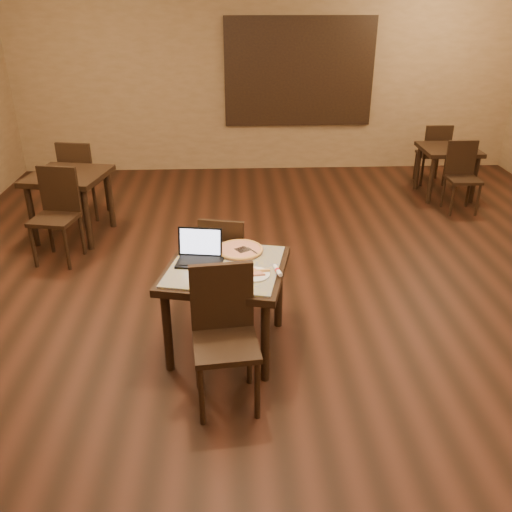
{
  "coord_description": "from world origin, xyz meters",
  "views": [
    {
      "loc": [
        -0.58,
        -3.86,
        2.7
      ],
      "look_at": [
        -0.41,
        -0.1,
        0.85
      ],
      "focal_mm": 38.0,
      "sensor_mm": 36.0,
      "label": 1
    }
  ],
  "objects_px": {
    "chair_main_near": "(224,328)",
    "other_table_b_chair_near": "(57,209)",
    "chair_main_far": "(224,258)",
    "laptop": "(200,253)",
    "pizza_pan": "(240,251)",
    "other_table_b": "(69,184)",
    "other_table_a_chair_near": "(462,172)",
    "other_table_b_chair_far": "(81,175)",
    "tiled_table": "(226,277)",
    "other_table_a_chair_far": "(434,151)",
    "other_table_a": "(448,156)"
  },
  "relations": [
    {
      "from": "chair_main_near",
      "to": "other_table_b_chair_near",
      "type": "bearing_deg",
      "value": 121.03
    },
    {
      "from": "chair_main_far",
      "to": "laptop",
      "type": "height_order",
      "value": "laptop"
    },
    {
      "from": "chair_main_near",
      "to": "pizza_pan",
      "type": "xyz_separation_m",
      "value": [
        0.13,
        0.85,
        0.19
      ]
    },
    {
      "from": "pizza_pan",
      "to": "other_table_b",
      "type": "distance_m",
      "value": 2.91
    },
    {
      "from": "other_table_a_chair_near",
      "to": "other_table_b",
      "type": "relative_size",
      "value": 0.94
    },
    {
      "from": "other_table_b_chair_near",
      "to": "other_table_b_chair_far",
      "type": "relative_size",
      "value": 1.0
    },
    {
      "from": "other_table_a_chair_near",
      "to": "other_table_b",
      "type": "bearing_deg",
      "value": -171.48
    },
    {
      "from": "tiled_table",
      "to": "other_table_b",
      "type": "distance_m",
      "value": 3.02
    },
    {
      "from": "chair_main_near",
      "to": "other_table_a_chair_far",
      "type": "relative_size",
      "value": 1.11
    },
    {
      "from": "tiled_table",
      "to": "other_table_a_chair_far",
      "type": "distance_m",
      "value": 5.18
    },
    {
      "from": "other_table_b",
      "to": "other_table_b_chair_far",
      "type": "height_order",
      "value": "other_table_b_chair_far"
    },
    {
      "from": "other_table_a",
      "to": "other_table_b_chair_far",
      "type": "xyz_separation_m",
      "value": [
        -5.0,
        -0.61,
        -0.02
      ]
    },
    {
      "from": "tiled_table",
      "to": "other_table_b_chair_near",
      "type": "relative_size",
      "value": 1.07
    },
    {
      "from": "other_table_a_chair_near",
      "to": "other_table_a_chair_far",
      "type": "xyz_separation_m",
      "value": [
        -0.0,
        1.08,
        0.0
      ]
    },
    {
      "from": "laptop",
      "to": "other_table_a",
      "type": "height_order",
      "value": "laptop"
    },
    {
      "from": "other_table_a_chair_far",
      "to": "other_table_b_chair_near",
      "type": "bearing_deg",
      "value": 26.13
    },
    {
      "from": "laptop",
      "to": "other_table_a_chair_far",
      "type": "relative_size",
      "value": 0.42
    },
    {
      "from": "laptop",
      "to": "pizza_pan",
      "type": "height_order",
      "value": "laptop"
    },
    {
      "from": "other_table_a_chair_far",
      "to": "chair_main_far",
      "type": "bearing_deg",
      "value": 48.95
    },
    {
      "from": "laptop",
      "to": "other_table_a_chair_far",
      "type": "bearing_deg",
      "value": 58.9
    },
    {
      "from": "other_table_b",
      "to": "chair_main_near",
      "type": "bearing_deg",
      "value": -47.38
    },
    {
      "from": "other_table_a_chair_far",
      "to": "other_table_b",
      "type": "height_order",
      "value": "other_table_a_chair_far"
    },
    {
      "from": "tiled_table",
      "to": "pizza_pan",
      "type": "relative_size",
      "value": 3.03
    },
    {
      "from": "other_table_b_chair_near",
      "to": "other_table_b_chair_far",
      "type": "xyz_separation_m",
      "value": [
        -0.03,
        1.19,
        0.0
      ]
    },
    {
      "from": "tiled_table",
      "to": "other_table_a_chair_near",
      "type": "xyz_separation_m",
      "value": [
        3.13,
        3.05,
        -0.14
      ]
    },
    {
      "from": "chair_main_far",
      "to": "laptop",
      "type": "bearing_deg",
      "value": 82.84
    },
    {
      "from": "chair_main_near",
      "to": "laptop",
      "type": "xyz_separation_m",
      "value": [
        -0.19,
        0.72,
        0.25
      ]
    },
    {
      "from": "tiled_table",
      "to": "laptop",
      "type": "distance_m",
      "value": 0.28
    },
    {
      "from": "laptop",
      "to": "other_table_a_chair_near",
      "type": "bearing_deg",
      "value": 50.0
    },
    {
      "from": "tiled_table",
      "to": "chair_main_near",
      "type": "height_order",
      "value": "chair_main_near"
    },
    {
      "from": "other_table_a_chair_near",
      "to": "other_table_b_chair_near",
      "type": "bearing_deg",
      "value": -164.83
    },
    {
      "from": "other_table_a_chair_far",
      "to": "tiled_table",
      "type": "bearing_deg",
      "value": 53.68
    },
    {
      "from": "other_table_a",
      "to": "other_table_a_chair_far",
      "type": "xyz_separation_m",
      "value": [
        -0.0,
        0.54,
        -0.07
      ]
    },
    {
      "from": "other_table_a",
      "to": "other_table_a_chair_far",
      "type": "relative_size",
      "value": 0.84
    },
    {
      "from": "laptop",
      "to": "other_table_b_chair_near",
      "type": "distance_m",
      "value": 2.35
    },
    {
      "from": "other_table_a",
      "to": "other_table_b",
      "type": "distance_m",
      "value": 5.13
    },
    {
      "from": "other_table_a_chair_far",
      "to": "other_table_b",
      "type": "relative_size",
      "value": 0.94
    },
    {
      "from": "chair_main_far",
      "to": "other_table_b",
      "type": "relative_size",
      "value": 0.94
    },
    {
      "from": "other_table_a_chair_near",
      "to": "chair_main_far",
      "type": "bearing_deg",
      "value": -141.49
    },
    {
      "from": "chair_main_far",
      "to": "laptop",
      "type": "relative_size",
      "value": 2.39
    },
    {
      "from": "other_table_a",
      "to": "other_table_b_chair_near",
      "type": "xyz_separation_m",
      "value": [
        -4.97,
        -1.81,
        -0.02
      ]
    },
    {
      "from": "chair_main_near",
      "to": "other_table_b_chair_far",
      "type": "xyz_separation_m",
      "value": [
        -1.86,
        3.59,
        -0.01
      ]
    },
    {
      "from": "tiled_table",
      "to": "other_table_b_chair_near",
      "type": "distance_m",
      "value": 2.56
    },
    {
      "from": "pizza_pan",
      "to": "other_table_b",
      "type": "height_order",
      "value": "other_table_b"
    },
    {
      "from": "laptop",
      "to": "other_table_a",
      "type": "relative_size",
      "value": 0.5
    },
    {
      "from": "chair_main_far",
      "to": "pizza_pan",
      "type": "bearing_deg",
      "value": 122.27
    },
    {
      "from": "laptop",
      "to": "pizza_pan",
      "type": "bearing_deg",
      "value": 31.14
    },
    {
      "from": "chair_main_near",
      "to": "other_table_b_chair_near",
      "type": "relative_size",
      "value": 1.01
    },
    {
      "from": "other_table_b_chair_near",
      "to": "other_table_a_chair_far",
      "type": "bearing_deg",
      "value": 36.28
    },
    {
      "from": "laptop",
      "to": "other_table_a_chair_near",
      "type": "xyz_separation_m",
      "value": [
        3.33,
        2.94,
        -0.31
      ]
    }
  ]
}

